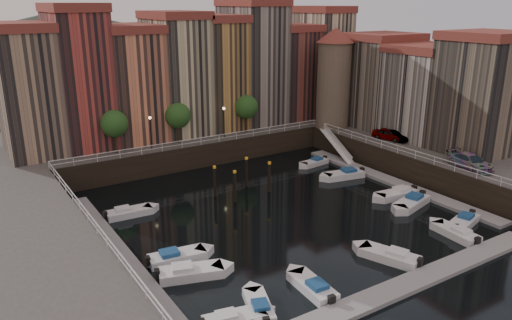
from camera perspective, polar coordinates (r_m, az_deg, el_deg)
ground at (r=50.65m, az=1.96°, el=-5.77°), size 200.00×200.00×0.00m
quay_far at (r=71.91m, az=-9.81°, el=2.39°), size 80.00×20.00×3.00m
quay_right at (r=67.98m, az=22.87°, el=0.33°), size 20.00×36.00×3.00m
dock_left at (r=43.47m, az=-15.47°, el=-10.37°), size 2.00×28.00×0.35m
dock_right at (r=60.01m, az=15.40°, el=-2.42°), size 2.00×28.00×0.35m
dock_near at (r=39.33m, az=16.50°, el=-13.65°), size 30.00×2.00×0.35m
mountains at (r=151.38m, az=-22.17°, el=11.78°), size 145.00×100.00×18.00m
far_terrace at (r=69.13m, az=-6.84°, el=9.92°), size 48.70×10.30×17.50m
right_terrace at (r=68.39m, az=18.98°, el=7.83°), size 9.30×24.30×14.00m
corner_tower at (r=70.95m, az=8.88°, el=9.41°), size 5.20×5.20×13.80m
promenade_trees at (r=63.23m, az=-8.38°, el=5.11°), size 21.20×3.20×5.20m
street_lamps at (r=62.63m, az=-7.70°, el=4.37°), size 10.36×0.36×4.18m
railings at (r=53.15m, az=-0.97°, el=-0.25°), size 36.08×34.04×0.52m
gangway at (r=67.47m, az=9.19°, el=1.77°), size 2.78×8.32×3.73m
mooring_pilings at (r=54.24m, az=-1.65°, el=-2.27°), size 6.07×3.65×3.78m
boat_left_0 at (r=34.18m, az=-2.63°, el=-17.75°), size 4.53×2.41×1.01m
boat_left_1 at (r=39.34m, az=-7.62°, el=-12.62°), size 5.30×3.26×1.19m
boat_left_2 at (r=41.68m, az=-9.15°, el=-10.88°), size 5.01×2.32×1.13m
boat_left_4 at (r=50.80m, az=-14.42°, el=-5.83°), size 4.73×1.94×1.07m
boat_right_0 at (r=51.18m, az=22.66°, el=-6.52°), size 4.73×2.79×1.06m
boat_right_1 at (r=53.93m, az=17.38°, el=-4.64°), size 5.41×3.13×1.21m
boat_right_2 at (r=55.82m, az=15.86°, el=-3.76°), size 5.13×2.31×1.16m
boat_right_3 at (r=60.52m, az=10.11°, el=-1.65°), size 5.29×2.71×1.18m
boat_right_4 at (r=64.78m, az=6.72°, el=-0.26°), size 4.30×2.03×0.97m
boat_near_0 at (r=35.37m, az=0.35°, el=-16.40°), size 2.77×4.31×0.97m
boat_near_1 at (r=37.56m, az=6.54°, el=-14.23°), size 2.02×4.78×1.08m
boat_near_2 at (r=42.68m, az=15.15°, el=-10.56°), size 3.45×5.17×1.17m
boat_near_3 at (r=48.53m, az=21.93°, el=-7.75°), size 2.04×4.77×1.08m
car_a at (r=66.55m, az=14.90°, el=2.79°), size 2.76×4.54×1.44m
car_b at (r=66.39m, az=15.70°, el=2.63°), size 1.50×4.04×1.32m
car_c at (r=57.87m, az=23.30°, el=-0.24°), size 2.78×5.54×1.54m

